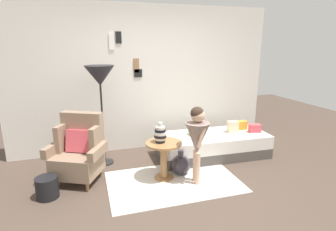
% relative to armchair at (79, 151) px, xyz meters
% --- Properties ---
extents(ground_plane, '(12.00, 12.00, 0.00)m').
position_rel_armchair_xyz_m(ground_plane, '(1.19, -0.91, -0.44)').
color(ground_plane, '#4C3D33').
extents(gallery_wall, '(4.80, 0.12, 2.60)m').
position_rel_armchair_xyz_m(gallery_wall, '(1.19, 1.04, 0.86)').
color(gallery_wall, silver).
rests_on(gallery_wall, ground).
extents(rug, '(1.85, 1.16, 0.01)m').
position_rel_armchair_xyz_m(rug, '(1.27, -0.49, -0.43)').
color(rug, silver).
rests_on(rug, ground).
extents(armchair, '(0.90, 0.81, 0.97)m').
position_rel_armchair_xyz_m(armchair, '(0.00, 0.00, 0.00)').
color(armchair, '#9E7042').
rests_on(armchair, ground).
extents(daybed, '(1.92, 0.85, 0.40)m').
position_rel_armchair_xyz_m(daybed, '(2.21, 0.22, -0.24)').
color(daybed, '#4C4742').
rests_on(daybed, ground).
extents(pillow_head, '(0.22, 0.15, 0.14)m').
position_rel_armchair_xyz_m(pillow_head, '(2.98, 0.11, 0.03)').
color(pillow_head, '#D64C56').
rests_on(pillow_head, daybed).
extents(pillow_mid, '(0.19, 0.12, 0.16)m').
position_rel_armchair_xyz_m(pillow_mid, '(2.84, 0.33, 0.04)').
color(pillow_mid, orange).
rests_on(pillow_mid, daybed).
extents(pillow_back, '(0.19, 0.13, 0.20)m').
position_rel_armchair_xyz_m(pillow_back, '(2.60, 0.23, 0.06)').
color(pillow_back, beige).
rests_on(pillow_back, daybed).
extents(side_table, '(0.52, 0.52, 0.56)m').
position_rel_armchair_xyz_m(side_table, '(1.17, -0.34, -0.04)').
color(side_table, '#9E7042').
rests_on(side_table, ground).
extents(vase_striped, '(0.18, 0.18, 0.29)m').
position_rel_armchair_xyz_m(vase_striped, '(1.12, -0.32, 0.25)').
color(vase_striped, black).
rests_on(vase_striped, side_table).
extents(floor_lamp, '(0.46, 0.46, 1.60)m').
position_rel_armchair_xyz_m(floor_lamp, '(0.38, 0.47, 0.96)').
color(floor_lamp, black).
rests_on(floor_lamp, ground).
extents(person_child, '(0.34, 0.34, 1.11)m').
position_rel_armchair_xyz_m(person_child, '(1.57, -0.60, 0.27)').
color(person_child, '#D8AD8E').
rests_on(person_child, ground).
extents(book_on_daybed, '(0.22, 0.16, 0.03)m').
position_rel_armchair_xyz_m(book_on_daybed, '(1.90, 0.27, -0.02)').
color(book_on_daybed, '#6C8D56').
rests_on(book_on_daybed, daybed).
extents(demijohn_near, '(0.30, 0.30, 0.38)m').
position_rel_armchair_xyz_m(demijohn_near, '(1.45, -0.27, -0.29)').
color(demijohn_near, '#332D38').
rests_on(demijohn_near, ground).
extents(magazine_basket, '(0.28, 0.28, 0.28)m').
position_rel_armchair_xyz_m(magazine_basket, '(-0.41, -0.40, -0.30)').
color(magazine_basket, black).
rests_on(magazine_basket, ground).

